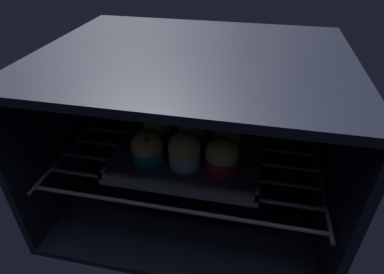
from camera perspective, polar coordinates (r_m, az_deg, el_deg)
name	(u,v)px	position (r cm, az deg, el deg)	size (l,w,h in cm)	color
oven_cavity	(197,125)	(73.77, 0.84, 2.15)	(59.00, 47.00, 37.00)	black
oven_rack	(193,147)	(72.20, 0.16, -1.88)	(54.80, 42.00, 0.80)	#444756
baking_tray	(192,146)	(70.78, 0.00, -1.62)	(30.12, 30.12, 2.20)	#4C4C51
muffin_row0_col0	(147,148)	(64.70, -7.98, -1.92)	(6.46, 6.46, 6.94)	#0C8C84
muffin_row0_col1	(186,151)	(62.80, -1.03, -2.51)	(6.50, 6.50, 7.40)	silver
muffin_row0_col2	(222,157)	(61.77, 5.37, -3.48)	(6.45, 6.45, 7.29)	red
muffin_row1_col0	(158,127)	(70.28, -6.14, 1.81)	(6.24, 6.24, 7.99)	#1928B7
muffin_row1_col1	(191,130)	(68.69, -0.24, 1.25)	(6.36, 6.36, 7.59)	#1928B7
muffin_row1_col2	(227,136)	(67.69, 6.18, 0.24)	(6.24, 6.24, 7.31)	#1928B7
muffin_row2_col0	(168,110)	(76.77, -4.32, 4.77)	(6.24, 6.24, 7.66)	#1928B7
muffin_row2_col1	(200,114)	(74.96, 1.35, 4.12)	(6.75, 6.75, 7.45)	#0C8C84
muffin_row2_col2	(230,118)	(73.77, 6.77, 3.46)	(6.38, 6.38, 7.63)	#1928B7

